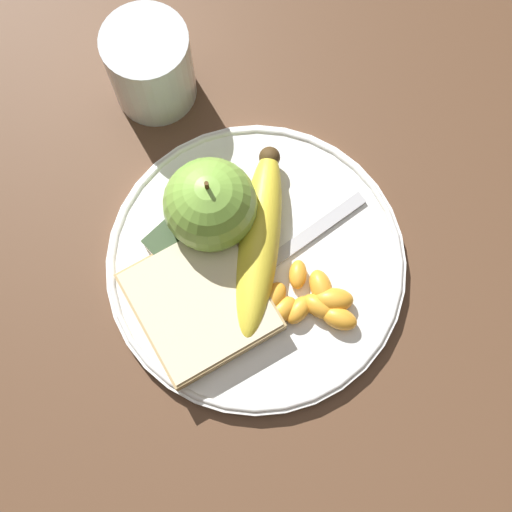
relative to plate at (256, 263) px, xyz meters
The scene contains 17 objects.
ground_plane 0.01m from the plate, ahead, with size 3.00×3.00×0.00m, color brown.
plate is the anchor object (origin of this frame).
juice_glass 0.20m from the plate, 164.08° to the left, with size 0.08×0.08×0.09m.
apple 0.07m from the plate, behind, with size 0.08×0.08×0.09m.
banana 0.03m from the plate, 124.34° to the left, with size 0.14×0.16×0.04m.
bread_slice 0.06m from the plate, 95.64° to the right, with size 0.14×0.13×0.02m.
fork 0.01m from the plate, 41.90° to the left, with size 0.04×0.18×0.00m.
jam_packet 0.08m from the plate, 142.39° to the right, with size 0.04×0.03×0.02m.
orange_segment_0 0.05m from the plate, 41.41° to the right, with size 0.04×0.03×0.02m.
orange_segment_1 0.06m from the plate, 21.76° to the left, with size 0.04×0.03×0.02m.
orange_segment_2 0.07m from the plate, ahead, with size 0.03×0.02×0.02m.
orange_segment_3 0.06m from the plate, ahead, with size 0.02×0.03×0.02m.
orange_segment_4 0.09m from the plate, ahead, with size 0.04×0.03×0.02m.
orange_segment_5 0.08m from the plate, 16.86° to the left, with size 0.04×0.04×0.02m.
orange_segment_6 0.04m from the plate, 24.64° to the right, with size 0.03×0.04×0.02m.
orange_segment_7 0.05m from the plate, 18.77° to the right, with size 0.02×0.03×0.02m.
orange_segment_8 0.04m from the plate, 25.49° to the left, with size 0.03×0.03×0.01m.
Camera 1 is at (0.12, -0.12, 0.62)m, focal length 50.00 mm.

